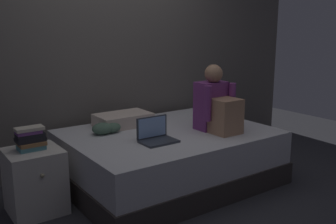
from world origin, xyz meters
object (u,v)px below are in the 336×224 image
(person_sitting, at_px, (217,106))
(pillow, at_px, (123,120))
(book_stack, at_px, (30,139))
(nightstand, at_px, (35,181))
(laptop, at_px, (156,136))
(bed, at_px, (169,157))
(clothes_pile, at_px, (106,128))

(person_sitting, distance_m, pillow, 0.99)
(book_stack, bearing_deg, nightstand, -78.38)
(laptop, bearing_deg, bed, 36.79)
(pillow, bearing_deg, laptop, -92.80)
(person_sitting, height_order, laptop, person_sitting)
(nightstand, relative_size, pillow, 0.98)
(person_sitting, relative_size, clothes_pile, 2.23)
(person_sitting, height_order, book_stack, person_sitting)
(laptop, bearing_deg, clothes_pile, 116.23)
(person_sitting, distance_m, clothes_pile, 1.11)
(bed, xyz_separation_m, pillow, (-0.26, 0.45, 0.33))
(bed, relative_size, book_stack, 8.62)
(bed, relative_size, laptop, 6.25)
(book_stack, distance_m, clothes_pile, 0.78)
(nightstand, height_order, laptop, laptop)
(person_sitting, xyz_separation_m, clothes_pile, (-0.95, 0.53, -0.20))
(book_stack, bearing_deg, bed, -6.06)
(person_sitting, distance_m, laptop, 0.73)
(person_sitting, height_order, pillow, person_sitting)
(bed, bearing_deg, person_sitting, -31.95)
(nightstand, distance_m, pillow, 1.13)
(book_stack, bearing_deg, clothes_pile, 10.49)
(laptop, distance_m, pillow, 0.67)
(clothes_pile, bearing_deg, bed, -27.17)
(bed, xyz_separation_m, nightstand, (-1.30, 0.12, 0.01))
(nightstand, xyz_separation_m, clothes_pile, (0.76, 0.16, 0.31))
(bed, distance_m, laptop, 0.49)
(pillow, xyz_separation_m, clothes_pile, (-0.28, -0.17, -0.01))
(pillow, distance_m, book_stack, 1.09)
(laptop, relative_size, book_stack, 1.38)
(laptop, xyz_separation_m, clothes_pile, (-0.25, 0.50, -0.00))
(person_sitting, relative_size, pillow, 1.17)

